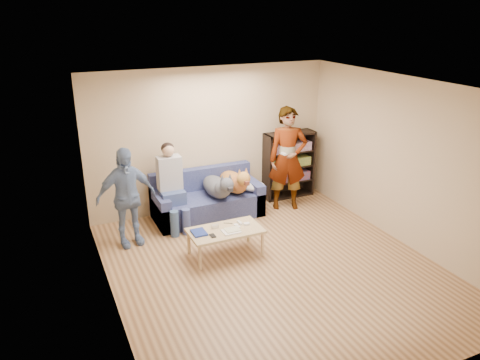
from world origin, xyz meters
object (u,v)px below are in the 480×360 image
coffee_table (225,232)px  bookshelf (289,163)px  camera_silver (215,226)px  sofa (207,201)px  dog_gray (218,187)px  person_seated (171,183)px  person_standing_left (126,197)px  person_standing_right (288,159)px  notebook_blue (199,232)px  dog_tan (235,182)px

coffee_table → bookshelf: bookshelf is taller
camera_silver → sofa: size_ratio=0.06×
dog_gray → coffee_table: (-0.37, -1.21, -0.25)m
person_seated → coffee_table: person_seated is taller
person_standing_left → bookshelf: bearing=5.2°
person_seated → person_standing_right: bearing=-3.4°
coffee_table → camera_silver: bearing=135.0°
notebook_blue → bookshelf: bearing=33.8°
person_standing_right → bookshelf: size_ratio=1.47×
sofa → dog_tan: 0.62m
sofa → bookshelf: bearing=7.4°
sofa → person_standing_left: bearing=-161.7°
person_standing_right → bookshelf: bearing=77.3°
notebook_blue → bookshelf: size_ratio=0.20×
sofa → person_seated: person_seated is taller
person_standing_right → notebook_blue: 2.48m
camera_silver → coffee_table: bearing=-45.0°
camera_silver → dog_tan: bearing=54.3°
dog_gray → person_standing_right: bearing=-0.4°
sofa → bookshelf: 1.86m
sofa → dog_gray: 0.44m
person_standing_right → sofa: (-1.49, 0.25, -0.67)m
person_standing_right → person_standing_left: person_standing_right is taller
dog_tan → coffee_table: bearing=-119.2°
camera_silver → dog_gray: bearing=65.8°
person_standing_left → bookshelf: (3.30, 0.73, -0.12)m
sofa → person_seated: 0.84m
person_standing_left → bookshelf: size_ratio=1.22×
person_seated → coffee_table: bearing=-72.2°
bookshelf → person_standing_right: bearing=-122.3°
dog_tan → dog_gray: bearing=-165.2°
person_standing_right → sofa: 1.66m
sofa → coffee_table: (-0.24, -1.45, 0.09)m
person_standing_right → camera_silver: 2.20m
camera_silver → coffee_table: size_ratio=0.10×
dog_gray → dog_tan: (0.36, 0.10, 0.00)m
sofa → dog_gray: (0.13, -0.24, 0.34)m
person_standing_right → notebook_blue: bearing=-132.1°
person_standing_right → bookshelf: person_standing_right is taller
camera_silver → dog_gray: 1.20m
coffee_table → sofa: bearing=80.6°
person_seated → bookshelf: person_seated is taller
dog_gray → person_standing_left: bearing=-171.2°
camera_silver → person_seated: (-0.30, 1.20, 0.33)m
camera_silver → dog_gray: size_ratio=0.09×
person_standing_right → coffee_table: (-1.73, -1.20, -0.58)m
bookshelf → coffee_table: bearing=-140.5°
dog_gray → bookshelf: (1.67, 0.48, 0.06)m
dog_gray → notebook_blue: bearing=-123.6°
dog_gray → bookshelf: size_ratio=0.95×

